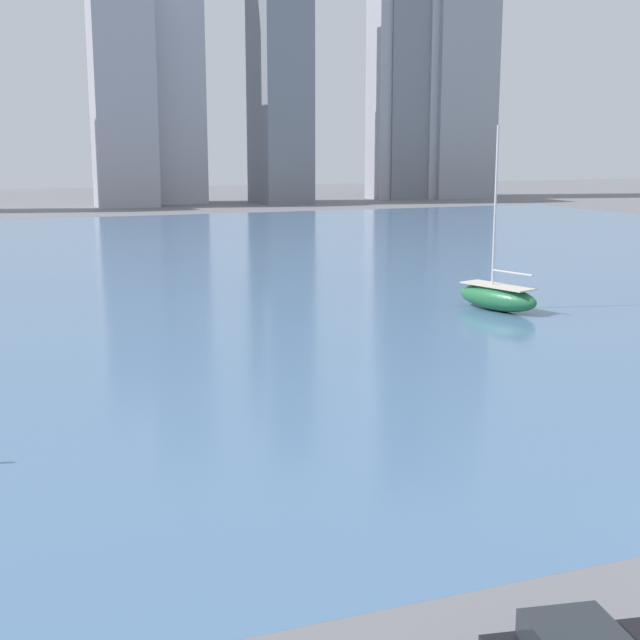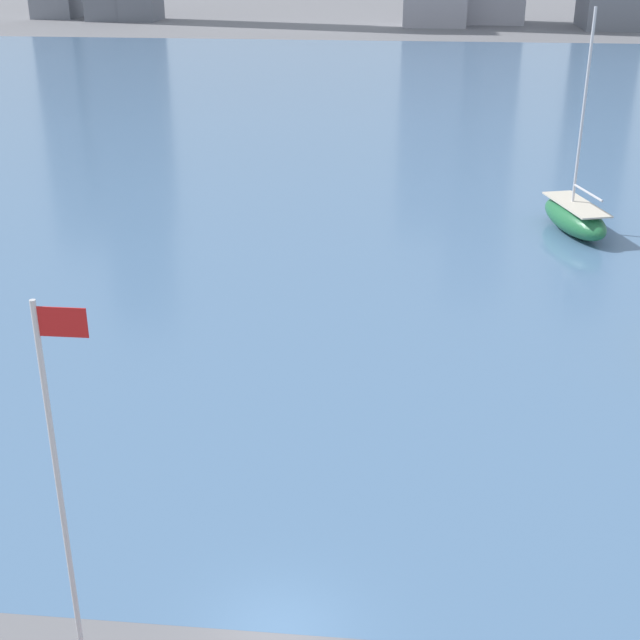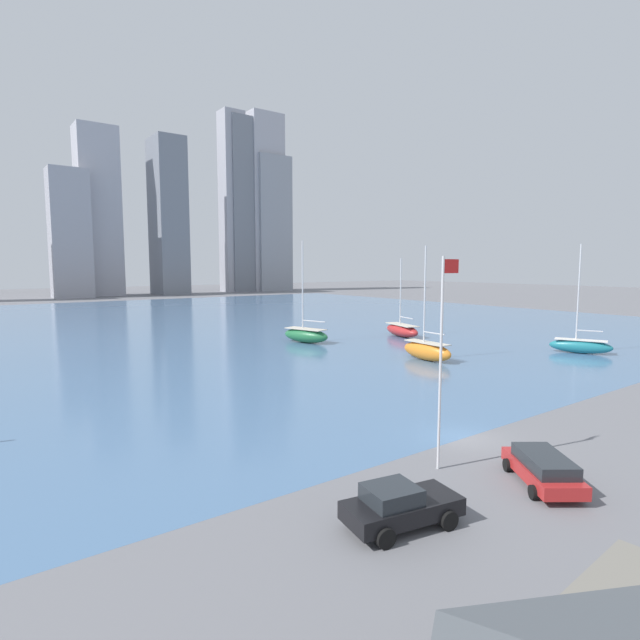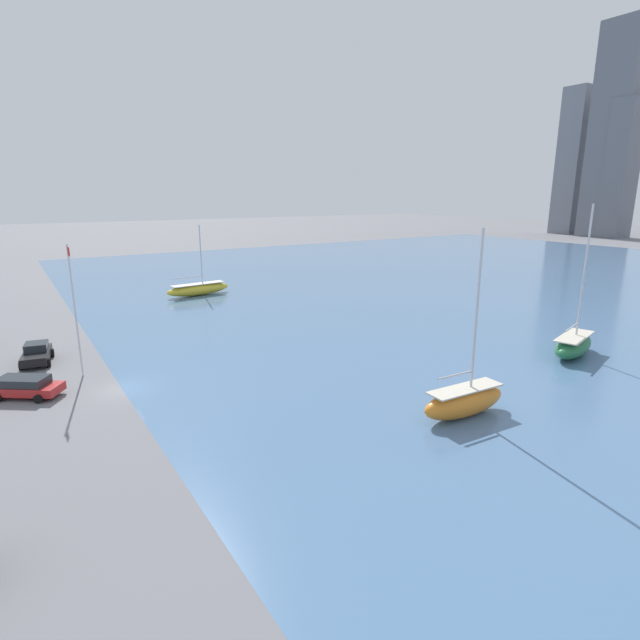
# 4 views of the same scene
# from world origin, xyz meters

# --- Properties ---
(harbor_water) EXTENTS (180.00, 140.00, 0.00)m
(harbor_water) POSITION_xyz_m (0.00, 70.00, 0.00)
(harbor_water) COLOR #4C7099
(harbor_water) RESTS_ON ground_plane
(distant_city_skyline) EXTENTS (170.40, 21.23, 73.72)m
(distant_city_skyline) POSITION_xyz_m (38.75, 169.90, 31.12)
(distant_city_skyline) COLOR slate
(distant_city_skyline) RESTS_ON ground_plane
(sailboat_green) EXTENTS (4.46, 7.69, 13.86)m
(sailboat_green) POSITION_xyz_m (13.94, 37.28, 1.08)
(sailboat_green) COLOR #236B3D
(sailboat_green) RESTS_ON harbor_water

